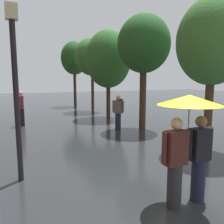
% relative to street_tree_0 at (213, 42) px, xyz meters
% --- Properties ---
extents(ground_plane, '(80.00, 80.00, 0.00)m').
position_rel_street_tree_0_xyz_m(ground_plane, '(-3.09, -2.04, -3.45)').
color(ground_plane, '#26282B').
extents(street_tree_0, '(2.21, 2.21, 4.84)m').
position_rel_street_tree_0_xyz_m(street_tree_0, '(0.00, 0.00, 0.00)').
color(street_tree_0, '#473323').
rests_on(street_tree_0, ground).
extents(street_tree_1, '(2.40, 2.40, 5.22)m').
position_rel_street_tree_0_xyz_m(street_tree_1, '(-0.03, 3.70, 0.41)').
color(street_tree_1, '#473323').
rests_on(street_tree_1, ground).
extents(street_tree_2, '(2.69, 2.69, 5.22)m').
position_rel_street_tree_0_xyz_m(street_tree_2, '(-0.10, 7.26, 0.06)').
color(street_tree_2, '#473323').
rests_on(street_tree_2, ground).
extents(street_tree_3, '(2.55, 2.55, 5.33)m').
position_rel_street_tree_0_xyz_m(street_tree_3, '(0.17, 10.50, 0.50)').
color(street_tree_3, '#473323').
rests_on(street_tree_3, ground).
extents(street_tree_4, '(2.28, 2.28, 5.60)m').
position_rel_street_tree_0_xyz_m(street_tree_4, '(-0.04, 14.14, 0.69)').
color(street_tree_4, '#473323').
rests_on(street_tree_4, ground).
extents(couple_under_umbrella, '(1.17, 1.13, 2.03)m').
position_rel_street_tree_0_xyz_m(couple_under_umbrella, '(-3.04, -2.15, -2.09)').
color(couple_under_umbrella, '#2D2D33').
rests_on(couple_under_umbrella, ground).
extents(street_lamp_post, '(0.24, 0.24, 3.85)m').
position_rel_street_tree_0_xyz_m(street_lamp_post, '(-5.69, 0.29, -1.17)').
color(street_lamp_post, black).
rests_on(street_lamp_post, ground).
extents(pedestrian_walking_midground, '(0.30, 0.58, 1.75)m').
position_rel_street_tree_0_xyz_m(pedestrian_walking_midground, '(-5.08, 6.92, -2.56)').
color(pedestrian_walking_midground, black).
rests_on(pedestrian_walking_midground, ground).
extents(pedestrian_walking_far, '(0.45, 0.50, 1.59)m').
position_rel_street_tree_0_xyz_m(pedestrian_walking_far, '(-1.16, 4.00, -2.60)').
color(pedestrian_walking_far, '#1E233D').
rests_on(pedestrian_walking_far, ground).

